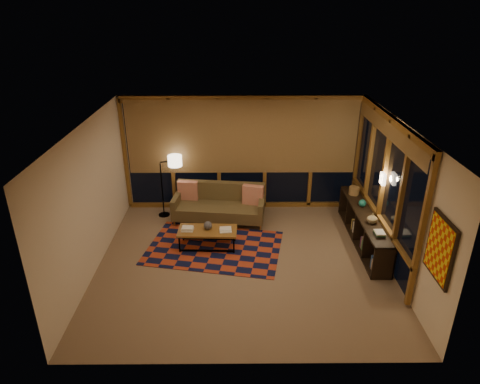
{
  "coord_description": "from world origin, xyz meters",
  "views": [
    {
      "loc": [
        -0.11,
        -6.92,
        4.63
      ],
      "look_at": [
        -0.06,
        0.7,
        1.17
      ],
      "focal_mm": 32.0,
      "sensor_mm": 36.0,
      "label": 1
    }
  ],
  "objects_px": {
    "floor_lamp": "(162,187)",
    "bookshelf": "(364,227)",
    "sofa": "(219,205)",
    "coffee_table": "(208,238)"
  },
  "relations": [
    {
      "from": "sofa",
      "to": "floor_lamp",
      "type": "distance_m",
      "value": 1.37
    },
    {
      "from": "sofa",
      "to": "bookshelf",
      "type": "height_order",
      "value": "sofa"
    },
    {
      "from": "floor_lamp",
      "to": "bookshelf",
      "type": "distance_m",
      "value": 4.5
    },
    {
      "from": "coffee_table",
      "to": "bookshelf",
      "type": "bearing_deg",
      "value": 5.63
    },
    {
      "from": "bookshelf",
      "to": "sofa",
      "type": "bearing_deg",
      "value": 163.02
    },
    {
      "from": "sofa",
      "to": "coffee_table",
      "type": "bearing_deg",
      "value": -93.1
    },
    {
      "from": "coffee_table",
      "to": "floor_lamp",
      "type": "distance_m",
      "value": 1.87
    },
    {
      "from": "sofa",
      "to": "floor_lamp",
      "type": "relative_size",
      "value": 1.39
    },
    {
      "from": "bookshelf",
      "to": "floor_lamp",
      "type": "bearing_deg",
      "value": 164.2
    },
    {
      "from": "floor_lamp",
      "to": "bookshelf",
      "type": "bearing_deg",
      "value": -32.29
    }
  ]
}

